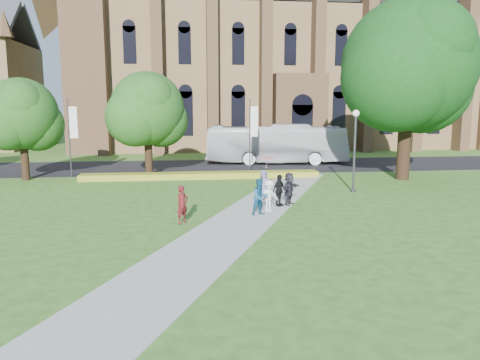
{
  "coord_description": "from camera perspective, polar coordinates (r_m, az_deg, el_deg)",
  "views": [
    {
      "loc": [
        -3.25,
        -22.03,
        5.6
      ],
      "look_at": [
        -0.34,
        2.32,
        1.6
      ],
      "focal_mm": 35.0,
      "sensor_mm": 36.0,
      "label": 1
    }
  ],
  "objects": [
    {
      "name": "pedestrian_4",
      "position": [
        27.35,
        2.92,
        -0.62
      ],
      "size": [
        0.94,
        0.7,
        1.74
      ],
      "primitive_type": "imported",
      "rotation": [
        0.0,
        0.0,
        0.18
      ],
      "color": "slate",
      "rests_on": "footpath"
    },
    {
      "name": "street_tree_1",
      "position": [
        36.64,
        -11.25,
        8.49
      ],
      "size": [
        5.6,
        5.6,
        8.05
      ],
      "color": "#332114",
      "rests_on": "ground"
    },
    {
      "name": "pedestrian_0",
      "position": [
        22.13,
        -7.04,
        -2.98
      ],
      "size": [
        0.76,
        0.76,
        1.79
      ],
      "primitive_type": "imported",
      "rotation": [
        0.0,
        0.0,
        0.78
      ],
      "color": "#551317",
      "rests_on": "footpath"
    },
    {
      "name": "flower_hedge",
      "position": [
        35.66,
        -4.73,
        0.56
      ],
      "size": [
        18.0,
        1.4,
        0.45
      ],
      "primitive_type": "cube",
      "color": "gold",
      "rests_on": "ground"
    },
    {
      "name": "banner_pole_0",
      "position": [
        37.68,
        1.38,
        5.89
      ],
      "size": [
        0.7,
        0.1,
        6.0
      ],
      "color": "#38383D",
      "rests_on": "ground"
    },
    {
      "name": "cathedral",
      "position": [
        63.6,
        5.46,
        15.88
      ],
      "size": [
        52.6,
        18.25,
        28.0
      ],
      "color": "olive",
      "rests_on": "ground"
    },
    {
      "name": "footpath",
      "position": [
        23.92,
        1.18,
        -4.23
      ],
      "size": [
        15.58,
        28.54,
        0.04
      ],
      "primitive_type": "cube",
      "rotation": [
        0.0,
        0.0,
        -0.44
      ],
      "color": "#B2B2A8",
      "rests_on": "ground"
    },
    {
      "name": "large_tree",
      "position": [
        36.92,
        19.85,
        13.02
      ],
      "size": [
        9.6,
        9.6,
        13.2
      ],
      "color": "#332114",
      "rests_on": "ground"
    },
    {
      "name": "street_tree_0",
      "position": [
        37.91,
        -25.09,
        7.3
      ],
      "size": [
        5.2,
        5.2,
        7.5
      ],
      "color": "#332114",
      "rests_on": "ground"
    },
    {
      "name": "pedestrian_5",
      "position": [
        26.12,
        6.04,
        -1.05
      ],
      "size": [
        1.45,
        1.66,
        1.81
      ],
      "primitive_type": "imported",
      "rotation": [
        0.0,
        0.0,
        0.92
      ],
      "color": "#25232A",
      "rests_on": "footpath"
    },
    {
      "name": "pedestrian_3",
      "position": [
        25.73,
        4.78,
        -1.26
      ],
      "size": [
        1.05,
        1.01,
        1.75
      ],
      "primitive_type": "imported",
      "rotation": [
        0.0,
        0.0,
        0.74
      ],
      "color": "black",
      "rests_on": "footpath"
    },
    {
      "name": "banner_pole_1",
      "position": [
        38.28,
        -19.94,
        5.4
      ],
      "size": [
        0.7,
        0.1,
        6.0
      ],
      "color": "#38383D",
      "rests_on": "ground"
    },
    {
      "name": "pedestrian_2",
      "position": [
        24.46,
        3.56,
        -1.93
      ],
      "size": [
        1.22,
        1.0,
        1.64
      ],
      "primitive_type": "imported",
      "rotation": [
        0.0,
        0.0,
        0.44
      ],
      "color": "silver",
      "rests_on": "footpath"
    },
    {
      "name": "ground",
      "position": [
        22.96,
        1.53,
        -4.85
      ],
      "size": [
        160.0,
        160.0,
        0.0
      ],
      "primitive_type": "plane",
      "color": "#325B1B",
      "rests_on": "ground"
    },
    {
      "name": "streetlamp",
      "position": [
        30.58,
        13.83,
        4.67
      ],
      "size": [
        0.44,
        0.44,
        5.24
      ],
      "color": "#38383D",
      "rests_on": "ground"
    },
    {
      "name": "road",
      "position": [
        42.53,
        -2.38,
        1.7
      ],
      "size": [
        160.0,
        10.0,
        0.02
      ],
      "primitive_type": "cube",
      "color": "black",
      "rests_on": "ground"
    },
    {
      "name": "tour_coach",
      "position": [
        44.38,
        4.46,
        4.4
      ],
      "size": [
        13.56,
        4.88,
        3.69
      ],
      "primitive_type": "imported",
      "rotation": [
        0.0,
        0.0,
        1.43
      ],
      "color": "silver",
      "rests_on": "road"
    },
    {
      "name": "pedestrian_1",
      "position": [
        23.58,
        2.49,
        -2.08
      ],
      "size": [
        1.09,
        0.98,
        1.85
      ],
      "primitive_type": "imported",
      "rotation": [
        0.0,
        0.0,
        0.36
      ],
      "color": "navy",
      "rests_on": "footpath"
    },
    {
      "name": "parasol",
      "position": [
        27.3,
        3.28,
        1.98
      ],
      "size": [
        0.93,
        0.93,
        0.73
      ],
      "primitive_type": "imported",
      "rotation": [
        0.0,
        0.0,
        -0.13
      ],
      "color": "#D697A4",
      "rests_on": "pedestrian_4"
    }
  ]
}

